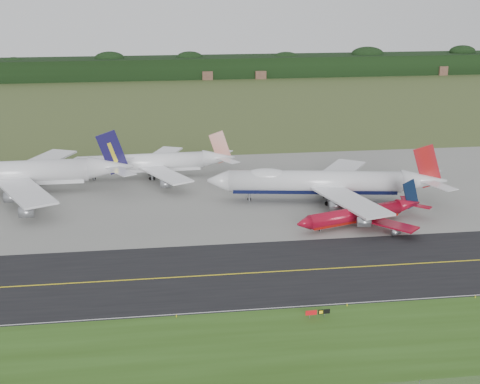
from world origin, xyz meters
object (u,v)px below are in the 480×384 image
jet_ba_747 (323,182)px  taxiway_sign (318,312)px  jet_star_tail (150,163)px  jet_red_737 (362,214)px  jet_navy_gold (14,174)px

jet_ba_747 → taxiway_sign: bearing=-105.2°
jet_star_tail → taxiway_sign: (28.57, -91.27, -3.48)m
jet_red_737 → taxiway_sign: jet_red_737 is taller
jet_red_737 → jet_star_tail: jet_star_tail is taller
jet_red_737 → jet_ba_747: bearing=105.5°
jet_ba_747 → jet_star_tail: 53.89m
jet_red_737 → jet_star_tail: size_ratio=0.68×
jet_red_737 → taxiway_sign: bearing=-116.3°
jet_navy_gold → taxiway_sign: bearing=-50.8°
jet_ba_747 → jet_navy_gold: (-82.93, 18.62, 0.18)m
jet_navy_gold → jet_ba_747: bearing=-12.7°
jet_ba_747 → taxiway_sign: jet_ba_747 is taller
taxiway_sign → jet_navy_gold: bearing=129.2°
jet_ba_747 → jet_star_tail: jet_ba_747 is taller
jet_navy_gold → jet_star_tail: size_ratio=1.29×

